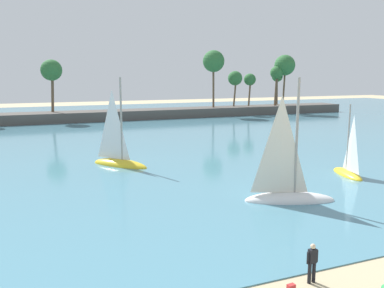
% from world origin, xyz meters
% --- Properties ---
extents(sea, '(220.00, 103.39, 0.06)m').
position_xyz_m(sea, '(0.00, 61.37, 0.03)').
color(sea, teal).
rests_on(sea, ground).
extents(palm_headland, '(116.64, 6.41, 13.33)m').
position_xyz_m(palm_headland, '(1.81, 73.13, 3.45)').
color(palm_headland, '#514C47').
rests_on(palm_headland, ground).
extents(person_at_waterline, '(0.55, 0.21, 1.67)m').
position_xyz_m(person_at_waterline, '(1.86, 9.03, 0.89)').
color(person_at_waterline, black).
rests_on(person_at_waterline, ground).
extents(sailboat_near_shore, '(2.51, 4.58, 6.36)m').
position_xyz_m(sailboat_near_shore, '(16.29, 22.40, 0.63)').
color(sailboat_near_shore, yellow).
rests_on(sailboat_near_shore, sea).
extents(sailboat_mid_bay, '(6.26, 3.84, 8.72)m').
position_xyz_m(sailboat_mid_bay, '(7.39, 18.40, 0.85)').
color(sailboat_mid_bay, white).
rests_on(sailboat_mid_bay, sea).
extents(sailboat_toward_headland, '(5.12, 5.81, 8.69)m').
position_xyz_m(sailboat_toward_headland, '(-0.58, 33.56, 0.84)').
color(sailboat_toward_headland, yellow).
rests_on(sailboat_toward_headland, sea).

